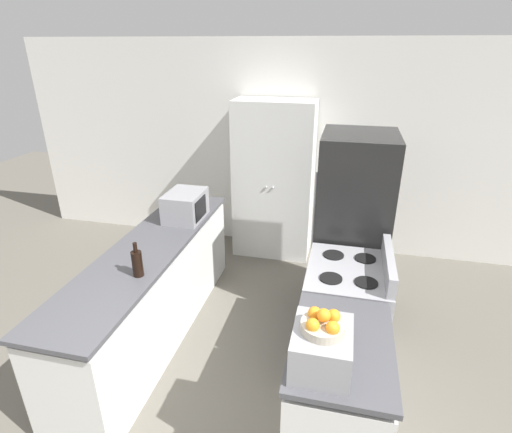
% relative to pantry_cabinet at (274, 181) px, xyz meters
% --- Properties ---
extents(wall_back, '(7.00, 0.06, 2.60)m').
position_rel_pantry_cabinet_xyz_m(wall_back, '(0.08, 0.30, 0.33)').
color(wall_back, white).
rests_on(wall_back, ground_plane).
extents(counter_left, '(0.60, 2.59, 0.91)m').
position_rel_pantry_cabinet_xyz_m(counter_left, '(-0.76, -1.84, -0.53)').
color(counter_left, silver).
rests_on(counter_left, ground_plane).
extents(counter_right, '(0.60, 0.91, 0.91)m').
position_rel_pantry_cabinet_xyz_m(counter_right, '(0.93, -2.68, -0.53)').
color(counter_right, silver).
rests_on(counter_right, ground_plane).
extents(pantry_cabinet, '(0.95, 0.52, 1.94)m').
position_rel_pantry_cabinet_xyz_m(pantry_cabinet, '(0.00, 0.00, 0.00)').
color(pantry_cabinet, silver).
rests_on(pantry_cabinet, ground_plane).
extents(stove, '(0.66, 0.77, 1.07)m').
position_rel_pantry_cabinet_xyz_m(stove, '(0.95, -1.82, -0.51)').
color(stove, '#9E9EA3').
rests_on(stove, ground_plane).
extents(refrigerator, '(0.69, 0.75, 1.81)m').
position_rel_pantry_cabinet_xyz_m(refrigerator, '(0.96, -1.02, -0.07)').
color(refrigerator, black).
rests_on(refrigerator, ground_plane).
extents(microwave, '(0.35, 0.45, 0.28)m').
position_rel_pantry_cabinet_xyz_m(microwave, '(-0.66, -1.20, 0.08)').
color(microwave, '#939399').
rests_on(microwave, counter_left).
extents(wine_bottle, '(0.08, 0.08, 0.28)m').
position_rel_pantry_cabinet_xyz_m(wine_bottle, '(-0.60, -2.28, 0.05)').
color(wine_bottle, black).
rests_on(wine_bottle, counter_left).
extents(toaster_oven, '(0.32, 0.38, 0.24)m').
position_rel_pantry_cabinet_xyz_m(toaster_oven, '(0.81, -2.90, 0.06)').
color(toaster_oven, '#939399').
rests_on(toaster_oven, counter_right).
extents(fruit_bowl, '(0.23, 0.23, 0.13)m').
position_rel_pantry_cabinet_xyz_m(fruit_bowl, '(0.81, -2.90, 0.22)').
color(fruit_bowl, '#B2A893').
rests_on(fruit_bowl, toaster_oven).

